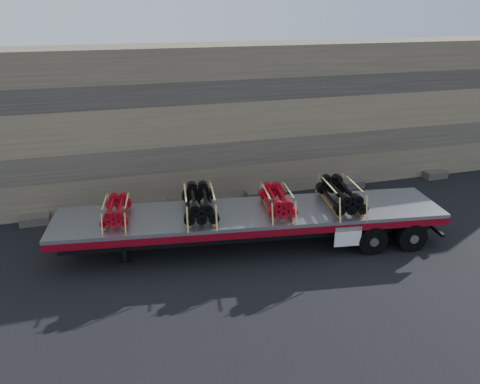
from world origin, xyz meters
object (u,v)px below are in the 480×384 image
at_px(bundle_midrear, 277,201).
at_px(bundle_rear, 341,195).
at_px(bundle_front, 116,211).
at_px(bundle_midfront, 199,204).
at_px(trailer, 251,229).

relative_size(bundle_midrear, bundle_rear, 0.86).
distance_m(bundle_front, bundle_midrear, 5.91).
xyz_separation_m(bundle_midfront, bundle_midrear, (2.89, -0.41, -0.06)).
height_order(bundle_midrear, bundle_rear, bundle_rear).
bearing_deg(bundle_front, bundle_midfront, 0.00).
relative_size(trailer, bundle_midrear, 6.96).
xyz_separation_m(trailer, bundle_front, (-4.86, 0.68, 1.06)).
bearing_deg(bundle_midrear, trailer, 180.00).
height_order(bundle_midfront, bundle_rear, bundle_rear).
relative_size(bundle_midfront, bundle_rear, 0.99).
bearing_deg(bundle_rear, bundle_midrear, 180.00).
bearing_deg(trailer, bundle_front, -180.00).
distance_m(bundle_midfront, bundle_rear, 5.40).
xyz_separation_m(bundle_front, bundle_midrear, (5.85, -0.82, 0.04)).
bearing_deg(trailer, bundle_rear, -0.00).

